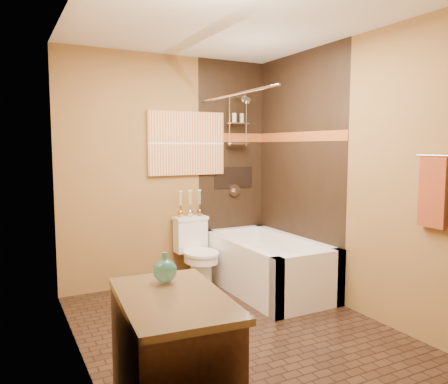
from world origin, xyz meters
TOP-DOWN VIEW (x-y plane):
  - floor at (0.00, 0.00)m, footprint 3.00×3.00m
  - wall_left at (-1.20, 0.00)m, footprint 0.02×3.00m
  - wall_right at (1.20, 0.00)m, footprint 0.02×3.00m
  - wall_back at (0.00, 1.50)m, footprint 2.40×0.02m
  - wall_front at (0.00, -1.50)m, footprint 2.40×0.02m
  - ceiling at (0.00, 0.00)m, footprint 3.00×3.00m
  - alcove_tile_back at (0.78, 1.49)m, footprint 0.85×0.01m
  - alcove_tile_right at (1.19, 0.75)m, footprint 0.01×1.50m
  - mosaic_band_back at (0.78, 1.48)m, footprint 0.85×0.01m
  - mosaic_band_right at (1.18, 0.75)m, footprint 0.01×1.50m
  - alcove_niche at (0.80, 1.48)m, footprint 0.50×0.01m
  - shower_fixtures at (0.80, 1.38)m, footprint 0.24×0.33m
  - curtain_rod at (0.40, 0.75)m, footprint 0.03×1.55m
  - towel_rust at (1.16, -0.92)m, footprint 0.05×0.22m
  - sunset_painting at (0.20, 1.48)m, footprint 0.90×0.04m
  - vanity_mirror at (-1.19, -1.00)m, footprint 0.01×1.00m
  - bathtub at (0.80, 0.75)m, footprint 0.80×1.50m
  - toilet at (0.20, 1.22)m, footprint 0.38×0.56m
  - vanity at (-0.92, -1.00)m, footprint 0.60×0.90m
  - teal_bottle at (-0.87, -0.77)m, footprint 0.14×0.14m
  - bud_vases at (0.20, 1.39)m, footprint 0.29×0.06m

SIDE VIEW (x-z plane):
  - floor at x=0.00m, z-range 0.00..0.00m
  - bathtub at x=0.80m, z-range -0.05..0.50m
  - toilet at x=0.20m, z-range 0.00..0.74m
  - vanity at x=-0.92m, z-range 0.00..0.76m
  - teal_bottle at x=-0.87m, z-range 0.74..0.95m
  - bud_vases at x=0.20m, z-range 0.75..1.04m
  - alcove_niche at x=0.80m, z-range 1.02..1.27m
  - towel_rust at x=1.16m, z-range 0.92..1.44m
  - wall_left at x=-1.20m, z-range 0.00..2.50m
  - wall_right at x=1.20m, z-range 0.00..2.50m
  - wall_back at x=0.00m, z-range 0.00..2.50m
  - wall_front at x=0.00m, z-range 0.00..2.50m
  - alcove_tile_back at x=0.78m, z-range 0.00..2.50m
  - alcove_tile_right at x=1.19m, z-range 0.00..2.50m
  - vanity_mirror at x=-1.19m, z-range 1.05..1.95m
  - sunset_painting at x=0.20m, z-range 1.20..1.90m
  - mosaic_band_back at x=0.78m, z-range 1.57..1.67m
  - mosaic_band_right at x=1.18m, z-range 1.57..1.67m
  - shower_fixtures at x=0.80m, z-range 1.08..2.25m
  - curtain_rod at x=0.40m, z-range 2.01..2.03m
  - ceiling at x=0.00m, z-range 2.50..2.50m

